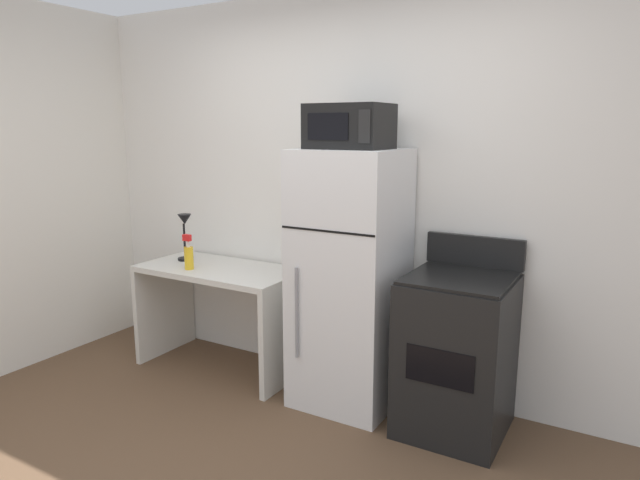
{
  "coord_description": "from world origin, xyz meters",
  "views": [
    {
      "loc": [
        1.66,
        -1.66,
        1.73
      ],
      "look_at": [
        0.06,
        1.1,
        1.09
      ],
      "focal_mm": 31.54,
      "sensor_mm": 36.0,
      "label": 1
    }
  ],
  "objects_px": {
    "refrigerator": "(349,280)",
    "microwave": "(349,126)",
    "oven_range": "(456,353)",
    "desk": "(221,298)",
    "desk_lamp": "(185,229)",
    "spray_bottle": "(189,255)"
  },
  "relations": [
    {
      "from": "microwave",
      "to": "spray_bottle",
      "type": "bearing_deg",
      "value": -173.61
    },
    {
      "from": "desk",
      "to": "oven_range",
      "type": "distance_m",
      "value": 1.73
    },
    {
      "from": "spray_bottle",
      "to": "microwave",
      "type": "relative_size",
      "value": 0.54
    },
    {
      "from": "desk",
      "to": "oven_range",
      "type": "xyz_separation_m",
      "value": [
        1.73,
        -0.0,
        -0.06
      ]
    },
    {
      "from": "refrigerator",
      "to": "oven_range",
      "type": "distance_m",
      "value": 0.77
    },
    {
      "from": "spray_bottle",
      "to": "refrigerator",
      "type": "xyz_separation_m",
      "value": [
        1.19,
        0.15,
        -0.05
      ]
    },
    {
      "from": "microwave",
      "to": "oven_range",
      "type": "distance_m",
      "value": 1.44
    },
    {
      "from": "spray_bottle",
      "to": "oven_range",
      "type": "distance_m",
      "value": 1.92
    },
    {
      "from": "microwave",
      "to": "oven_range",
      "type": "height_order",
      "value": "microwave"
    },
    {
      "from": "microwave",
      "to": "refrigerator",
      "type": "bearing_deg",
      "value": 90.33
    },
    {
      "from": "desk_lamp",
      "to": "spray_bottle",
      "type": "bearing_deg",
      "value": -42.1
    },
    {
      "from": "spray_bottle",
      "to": "desk_lamp",
      "type": "bearing_deg",
      "value": 137.9
    },
    {
      "from": "desk",
      "to": "desk_lamp",
      "type": "xyz_separation_m",
      "value": [
        -0.35,
        0.03,
        0.47
      ]
    },
    {
      "from": "spray_bottle",
      "to": "refrigerator",
      "type": "distance_m",
      "value": 1.2
    },
    {
      "from": "desk",
      "to": "oven_range",
      "type": "height_order",
      "value": "oven_range"
    },
    {
      "from": "desk_lamp",
      "to": "oven_range",
      "type": "height_order",
      "value": "desk_lamp"
    },
    {
      "from": "desk_lamp",
      "to": "refrigerator",
      "type": "distance_m",
      "value": 1.39
    },
    {
      "from": "desk_lamp",
      "to": "oven_range",
      "type": "bearing_deg",
      "value": -0.8
    },
    {
      "from": "desk_lamp",
      "to": "refrigerator",
      "type": "height_order",
      "value": "refrigerator"
    },
    {
      "from": "refrigerator",
      "to": "desk",
      "type": "bearing_deg",
      "value": -179.69
    },
    {
      "from": "microwave",
      "to": "oven_range",
      "type": "bearing_deg",
      "value": 1.23
    },
    {
      "from": "refrigerator",
      "to": "microwave",
      "type": "distance_m",
      "value": 0.93
    }
  ]
}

